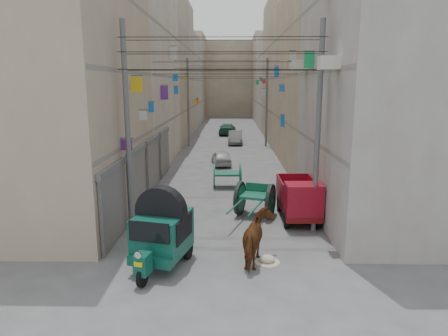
{
  "coord_description": "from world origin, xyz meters",
  "views": [
    {
      "loc": [
        0.32,
        -9.03,
        5.68
      ],
      "look_at": [
        0.05,
        6.5,
        2.42
      ],
      "focal_mm": 32.0,
      "sensor_mm": 36.0,
      "label": 1
    }
  ],
  "objects_px": {
    "auto_rickshaw": "(162,231)",
    "distant_car_white": "(221,158)",
    "horse": "(258,239)",
    "feed_sack": "(267,259)",
    "distant_car_green": "(227,129)",
    "mini_truck": "(300,202)",
    "second_cart": "(227,175)",
    "tonga_cart": "(255,199)",
    "distant_car_grey": "(235,137)"
  },
  "relations": [
    {
      "from": "feed_sack",
      "to": "distant_car_green",
      "type": "height_order",
      "value": "distant_car_green"
    },
    {
      "from": "tonga_cart",
      "to": "horse",
      "type": "height_order",
      "value": "horse"
    },
    {
      "from": "auto_rickshaw",
      "to": "mini_truck",
      "type": "xyz_separation_m",
      "value": [
        5.05,
        4.15,
        -0.28
      ]
    },
    {
      "from": "tonga_cart",
      "to": "feed_sack",
      "type": "xyz_separation_m",
      "value": [
        0.13,
        -4.69,
        -0.65
      ]
    },
    {
      "from": "auto_rickshaw",
      "to": "mini_truck",
      "type": "relative_size",
      "value": 0.88
    },
    {
      "from": "auto_rickshaw",
      "to": "distant_car_grey",
      "type": "bearing_deg",
      "value": 98.25
    },
    {
      "from": "distant_car_green",
      "to": "auto_rickshaw",
      "type": "bearing_deg",
      "value": 91.03
    },
    {
      "from": "second_cart",
      "to": "horse",
      "type": "height_order",
      "value": "horse"
    },
    {
      "from": "second_cart",
      "to": "horse",
      "type": "xyz_separation_m",
      "value": [
        1.08,
        -9.68,
        0.12
      ]
    },
    {
      "from": "auto_rickshaw",
      "to": "distant_car_white",
      "type": "bearing_deg",
      "value": 98.59
    },
    {
      "from": "mini_truck",
      "to": "distant_car_white",
      "type": "xyz_separation_m",
      "value": [
        -3.55,
        12.08,
        -0.35
      ]
    },
    {
      "from": "mini_truck",
      "to": "tonga_cart",
      "type": "bearing_deg",
      "value": 155.91
    },
    {
      "from": "tonga_cart",
      "to": "distant_car_green",
      "type": "height_order",
      "value": "tonga_cart"
    },
    {
      "from": "tonga_cart",
      "to": "feed_sack",
      "type": "distance_m",
      "value": 4.74
    },
    {
      "from": "horse",
      "to": "second_cart",
      "type": "bearing_deg",
      "value": -74.13
    },
    {
      "from": "distant_car_grey",
      "to": "distant_car_green",
      "type": "distance_m",
      "value": 7.38
    },
    {
      "from": "horse",
      "to": "distant_car_white",
      "type": "height_order",
      "value": "horse"
    },
    {
      "from": "second_cart",
      "to": "distant_car_white",
      "type": "height_order",
      "value": "second_cart"
    },
    {
      "from": "distant_car_green",
      "to": "distant_car_grey",
      "type": "bearing_deg",
      "value": 100.66
    },
    {
      "from": "auto_rickshaw",
      "to": "mini_truck",
      "type": "height_order",
      "value": "auto_rickshaw"
    },
    {
      "from": "distant_car_white",
      "to": "distant_car_grey",
      "type": "distance_m",
      "value": 10.5
    },
    {
      "from": "horse",
      "to": "tonga_cart",
      "type": "bearing_deg",
      "value": -82.61
    },
    {
      "from": "mini_truck",
      "to": "feed_sack",
      "type": "distance_m",
      "value": 4.32
    },
    {
      "from": "mini_truck",
      "to": "distant_car_white",
      "type": "distance_m",
      "value": 12.6
    },
    {
      "from": "distant_car_green",
      "to": "mini_truck",
      "type": "bearing_deg",
      "value": 100.28
    },
    {
      "from": "tonga_cart",
      "to": "mini_truck",
      "type": "bearing_deg",
      "value": -4.95
    },
    {
      "from": "mini_truck",
      "to": "distant_car_white",
      "type": "bearing_deg",
      "value": 105.81
    },
    {
      "from": "mini_truck",
      "to": "distant_car_grey",
      "type": "height_order",
      "value": "mini_truck"
    },
    {
      "from": "tonga_cart",
      "to": "distant_car_white",
      "type": "height_order",
      "value": "tonga_cart"
    },
    {
      "from": "second_cart",
      "to": "distant_car_green",
      "type": "relative_size",
      "value": 0.37
    },
    {
      "from": "distant_car_grey",
      "to": "distant_car_green",
      "type": "xyz_separation_m",
      "value": [
        -0.85,
        7.33,
        0.0
      ]
    },
    {
      "from": "auto_rickshaw",
      "to": "second_cart",
      "type": "bearing_deg",
      "value": 92.51
    },
    {
      "from": "auto_rickshaw",
      "to": "second_cart",
      "type": "relative_size",
      "value": 1.83
    },
    {
      "from": "auto_rickshaw",
      "to": "mini_truck",
      "type": "distance_m",
      "value": 6.55
    },
    {
      "from": "feed_sack",
      "to": "distant_car_white",
      "type": "bearing_deg",
      "value": 96.66
    },
    {
      "from": "feed_sack",
      "to": "distant_car_grey",
      "type": "bearing_deg",
      "value": 91.61
    },
    {
      "from": "horse",
      "to": "distant_car_grey",
      "type": "xyz_separation_m",
      "value": [
        -0.43,
        26.49,
        -0.22
      ]
    },
    {
      "from": "feed_sack",
      "to": "distant_car_white",
      "type": "height_order",
      "value": "distant_car_white"
    },
    {
      "from": "feed_sack",
      "to": "distant_car_white",
      "type": "xyz_separation_m",
      "value": [
        -1.87,
        15.99,
        0.41
      ]
    },
    {
      "from": "second_cart",
      "to": "distant_car_green",
      "type": "height_order",
      "value": "second_cart"
    },
    {
      "from": "second_cart",
      "to": "distant_car_green",
      "type": "xyz_separation_m",
      "value": [
        -0.21,
        24.14,
        -0.1
      ]
    },
    {
      "from": "mini_truck",
      "to": "second_cart",
      "type": "bearing_deg",
      "value": 117.68
    },
    {
      "from": "mini_truck",
      "to": "second_cart",
      "type": "xyz_separation_m",
      "value": [
        -3.07,
        5.71,
        -0.16
      ]
    },
    {
      "from": "distant_car_grey",
      "to": "tonga_cart",
      "type": "bearing_deg",
      "value": -87.07
    },
    {
      "from": "tonga_cart",
      "to": "mini_truck",
      "type": "relative_size",
      "value": 1.07
    },
    {
      "from": "distant_car_white",
      "to": "distant_car_grey",
      "type": "relative_size",
      "value": 0.83
    },
    {
      "from": "distant_car_white",
      "to": "distant_car_grey",
      "type": "xyz_separation_m",
      "value": [
        1.13,
        10.44,
        0.09
      ]
    },
    {
      "from": "auto_rickshaw",
      "to": "horse",
      "type": "height_order",
      "value": "auto_rickshaw"
    },
    {
      "from": "feed_sack",
      "to": "horse",
      "type": "xyz_separation_m",
      "value": [
        -0.31,
        -0.06,
        0.72
      ]
    },
    {
      "from": "distant_car_white",
      "to": "horse",
      "type": "bearing_deg",
      "value": 88.83
    }
  ]
}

